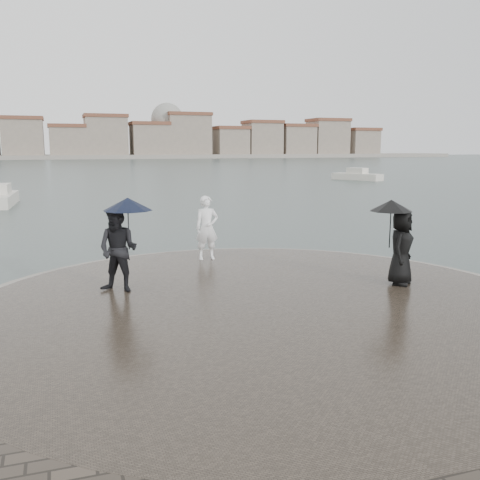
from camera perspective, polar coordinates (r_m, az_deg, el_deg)
name	(u,v)px	position (r m, az deg, el deg)	size (l,w,h in m)	color
ground	(350,395)	(8.06, 11.60, -15.91)	(400.00, 400.00, 0.00)	#2B3835
kerb_ring	(261,313)	(10.93, 2.23, -7.79)	(12.50, 12.50, 0.32)	gray
quay_tip	(261,312)	(10.93, 2.23, -7.69)	(11.90, 11.90, 0.36)	#2D261E
statue	(207,228)	(14.95, -3.55, 1.31)	(0.65, 0.43, 1.79)	white
visitor_left	(120,240)	(11.84, -12.65, 0.02)	(1.36, 1.18, 2.04)	black
visitor_right	(399,238)	(12.66, 16.58, 0.23)	(1.23, 1.06, 1.95)	black
far_skyline	(45,140)	(166.95, -20.13, 10.03)	(260.00, 20.00, 37.00)	gray
boats	(228,185)	(44.80, -1.28, 5.92)	(36.55, 20.66, 1.50)	beige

